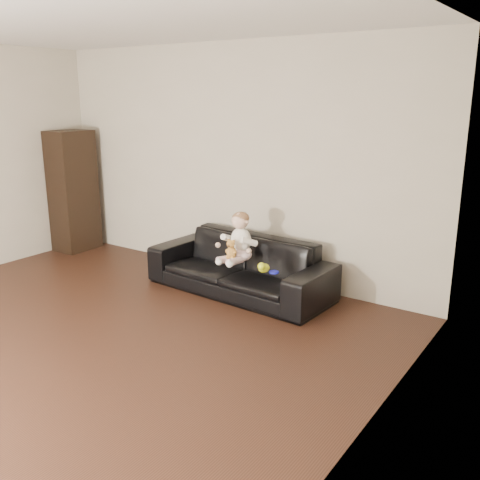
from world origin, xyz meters
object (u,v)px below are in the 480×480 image
Objects in this scene: sofa at (240,265)px; toy_rattle at (262,268)px; teddy_bear at (231,249)px; baby at (239,240)px; toy_blue_disc at (274,272)px; toy_green at (264,268)px; cabinet at (73,191)px.

sofa is 0.54m from toy_rattle.
baby is at bearing 109.84° from teddy_bear.
toy_blue_disc is at bearing -19.16° from sofa.
sofa is 28.73× the size of toy_rattle.
toy_rattle is at bearing 177.54° from toy_green.
toy_green is 0.02m from toy_rattle.
teddy_bear is at bearing 178.72° from toy_rattle.
toy_green is at bearing -10.42° from baby.
baby reaches higher than teddy_bear.
cabinet reaches higher than sofa.
cabinet is 3.25m from toy_rattle.
cabinet is 3.10× the size of baby.
cabinet is (-2.76, 0.10, 0.50)m from sofa.
teddy_bear is 0.41m from toy_green.
baby is at bearing -5.84° from cabinet.
baby reaches higher than toy_blue_disc.
sofa is at bearing 123.19° from teddy_bear.
teddy_bear is 0.39m from toy_rattle.
teddy_bear is 0.50m from toy_blue_disc.
baby reaches higher than sofa.
sofa is 20.90× the size of toy_blue_disc.
teddy_bear is 2.85× the size of toy_rattle.
sofa reaches higher than toy_rattle.
sofa is at bearing 148.79° from toy_rattle.
cabinet is 2.84m from baby.
cabinet reaches higher than toy_rattle.
toy_blue_disc is (0.49, -0.12, -0.22)m from baby.
toy_rattle is (3.21, -0.37, -0.37)m from cabinet.
toy_rattle is (0.38, -0.16, -0.19)m from baby.
toy_green is (0.40, -0.16, -0.18)m from baby.
cabinet is 12.60× the size of toy_green.
toy_blue_disc is (0.11, 0.04, -0.03)m from toy_rattle.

